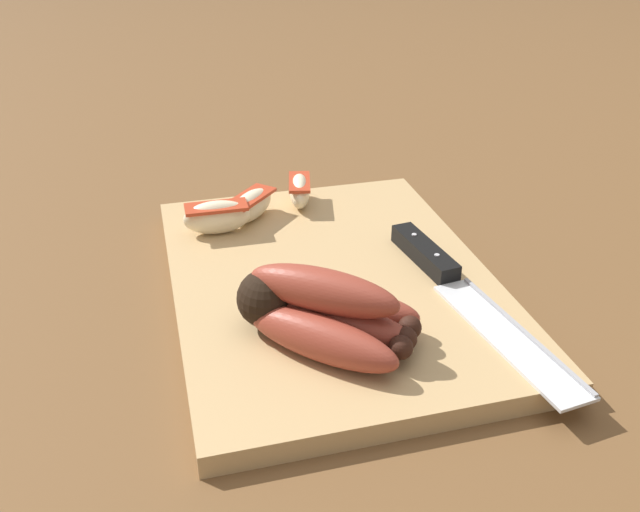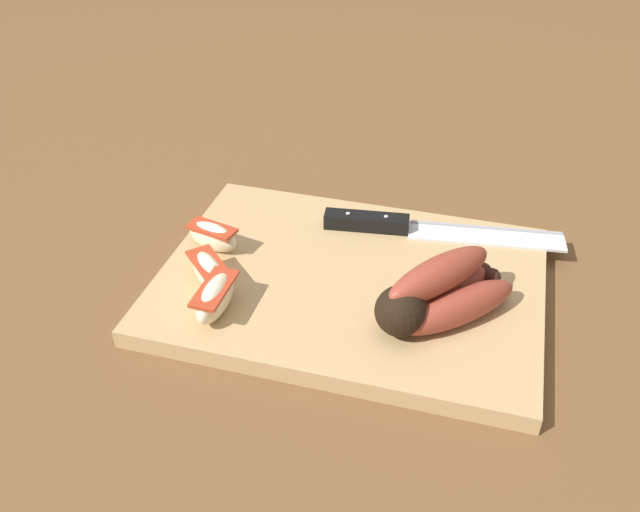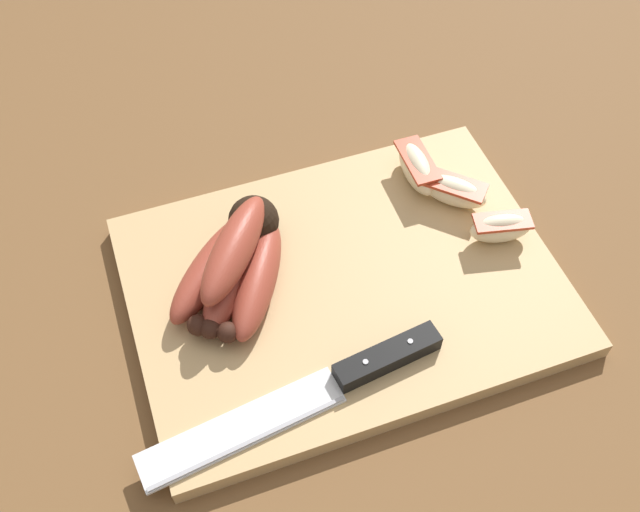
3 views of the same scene
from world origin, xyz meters
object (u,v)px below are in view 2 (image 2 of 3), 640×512
banana_bunch (436,293)px  chefs_knife (407,227)px  apple_wedge_middle (213,236)px  apple_wedge_near (210,271)px  apple_wedge_far (215,297)px

banana_bunch → chefs_knife: bearing=110.3°
banana_bunch → apple_wedge_middle: bearing=170.7°
banana_bunch → apple_wedge_near: size_ratio=2.28×
banana_bunch → chefs_knife: (-0.05, 0.14, -0.02)m
apple_wedge_near → chefs_knife: bearing=40.4°
apple_wedge_middle → apple_wedge_far: size_ratio=0.91×
chefs_knife → apple_wedge_middle: 0.23m
banana_bunch → apple_wedge_near: banana_bunch is taller
chefs_knife → apple_wedge_middle: (-0.21, -0.10, 0.01)m
apple_wedge_near → apple_wedge_far: apple_wedge_far is taller
banana_bunch → apple_wedge_near: (-0.23, -0.02, -0.01)m
apple_wedge_near → apple_wedge_middle: bearing=110.0°
chefs_knife → apple_wedge_middle: bearing=-154.9°
apple_wedge_near → banana_bunch: bearing=4.4°
banana_bunch → apple_wedge_far: banana_bunch is taller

